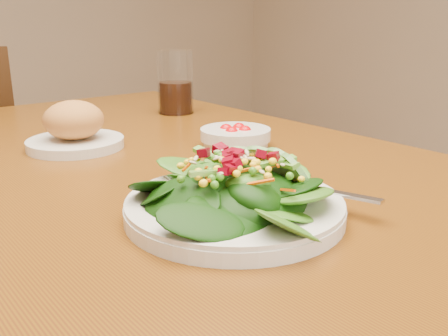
{
  "coord_description": "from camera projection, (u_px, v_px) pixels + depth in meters",
  "views": [
    {
      "loc": [
        -0.39,
        -0.7,
        0.98
      ],
      "look_at": [
        -0.02,
        -0.25,
        0.81
      ],
      "focal_mm": 40.0,
      "sensor_mm": 36.0,
      "label": 1
    }
  ],
  "objects": [
    {
      "name": "dining_table",
      "position": [
        144.0,
        221.0,
        0.85
      ],
      "size": [
        0.9,
        1.4,
        0.75
      ],
      "color": "#633A09",
      "rests_on": "ground_plane"
    },
    {
      "name": "tomato_bowl",
      "position": [
        235.0,
        137.0,
        0.92
      ],
      "size": [
        0.13,
        0.13,
        0.04
      ],
      "color": "silver",
      "rests_on": "dining_table"
    },
    {
      "name": "drinking_glass",
      "position": [
        175.0,
        87.0,
        1.23
      ],
      "size": [
        0.09,
        0.09,
        0.15
      ],
      "color": "silver",
      "rests_on": "dining_table"
    },
    {
      "name": "salad_plate",
      "position": [
        240.0,
        193.0,
        0.6
      ],
      "size": [
        0.27,
        0.27,
        0.08
      ],
      "rotation": [
        0.0,
        0.0,
        -0.34
      ],
      "color": "silver",
      "rests_on": "dining_table"
    },
    {
      "name": "bread_plate",
      "position": [
        74.0,
        129.0,
        0.91
      ],
      "size": [
        0.17,
        0.17,
        0.09
      ],
      "color": "silver",
      "rests_on": "dining_table"
    }
  ]
}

